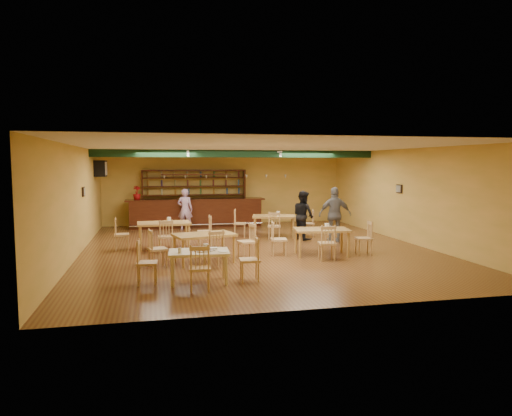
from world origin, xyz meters
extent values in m
plane|color=#573019|center=(0.00, 0.00, 0.00)|extent=(12.00, 12.00, 0.00)
cube|color=black|center=(0.00, 2.80, 2.87)|extent=(10.00, 0.30, 0.25)
cube|color=silver|center=(-1.80, 3.40, 2.94)|extent=(0.05, 2.50, 0.05)
cube|color=silver|center=(1.40, 3.40, 2.94)|extent=(0.05, 2.50, 0.05)
cube|color=silver|center=(-4.80, 4.20, 2.35)|extent=(0.34, 0.70, 0.48)
cube|color=black|center=(-4.97, 1.00, 1.70)|extent=(0.04, 0.34, 0.28)
cube|color=black|center=(4.97, 0.50, 1.70)|extent=(0.04, 0.34, 0.28)
cube|color=#36130A|center=(-1.30, 5.15, 0.56)|extent=(5.47, 0.85, 1.13)
cube|color=#36130A|center=(-1.30, 5.78, 1.14)|extent=(4.23, 0.40, 2.28)
imported|color=#A30F10|center=(-3.58, 5.15, 1.40)|extent=(0.38, 0.38, 0.54)
cube|color=#AE7F3D|center=(-2.67, 0.62, 0.39)|extent=(1.59, 0.99, 0.78)
cube|color=#AE7F3D|center=(1.11, 2.06, 0.37)|extent=(1.64, 1.21, 0.73)
cube|color=#AE7F3D|center=(-1.72, -1.75, 0.37)|extent=(1.67, 1.23, 0.75)
cube|color=#AE7F3D|center=(1.55, -1.46, 0.37)|extent=(1.59, 1.10, 0.74)
cube|color=beige|center=(-2.04, -3.71, 0.34)|extent=(1.32, 0.91, 0.68)
cylinder|color=silver|center=(-1.95, -3.71, 0.68)|extent=(0.49, 0.49, 0.01)
cylinder|color=#EAE5C6|center=(-2.45, -3.85, 0.73)|extent=(0.08, 0.08, 0.11)
cube|color=white|center=(-1.73, -3.53, 0.69)|extent=(0.22, 0.17, 0.03)
cube|color=silver|center=(-1.82, -3.67, 0.69)|extent=(0.27, 0.30, 0.00)
cylinder|color=white|center=(-1.55, -3.89, 0.68)|extent=(0.24, 0.24, 0.01)
imported|color=#934CA5|center=(-1.79, 4.33, 0.79)|extent=(0.66, 0.51, 1.59)
imported|color=black|center=(1.91, 1.26, 0.81)|extent=(0.83, 0.94, 1.63)
imported|color=slate|center=(2.75, 0.54, 0.89)|extent=(1.10, 0.61, 1.78)
camera|label=1|loc=(-2.97, -13.52, 2.52)|focal=32.81mm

